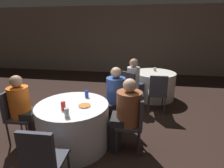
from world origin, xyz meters
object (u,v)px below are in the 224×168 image
object	(u,v)px
pizza_plate_near	(85,106)
soda_can_blue	(87,94)
chair_near_east	(135,119)
chair_far_southwest	(130,86)
table_far	(153,85)
soda_can_silver	(67,112)
person_blue_shirt	(113,98)
chair_near_west	(16,112)
person_white_shirt	(135,83)
chair_near_south	(42,157)
person_floral_shirt	(125,114)
table_near	(74,125)
chair_near_northeast	(119,100)
soda_can_red	(63,106)
person_orange_shirt	(25,110)
chair_far_south	(158,91)

from	to	relation	value
pizza_plate_near	soda_can_blue	distance (m)	0.38
chair_near_east	chair_far_southwest	world-z (taller)	same
table_far	soda_can_silver	distance (m)	3.12
person_blue_shirt	pizza_plate_near	distance (m)	0.74
chair_near_west	person_white_shirt	size ratio (longest dim) A/B	0.75
chair_near_south	person_white_shirt	world-z (taller)	person_white_shirt
person_floral_shirt	soda_can_blue	distance (m)	0.78
person_floral_shirt	soda_can_silver	xyz separation A→B (m)	(-0.74, -0.42, 0.18)
table_near	person_white_shirt	bearing A→B (deg)	62.43
chair_near_northeast	soda_can_red	distance (m)	1.20
chair_far_southwest	person_orange_shirt	size ratio (longest dim) A/B	0.78
chair_near_west	soda_can_silver	world-z (taller)	chair_near_west
chair_near_east	chair_near_west	bearing A→B (deg)	90.43
chair_near_west	soda_can_red	xyz separation A→B (m)	(0.93, -0.16, 0.24)
person_blue_shirt	soda_can_blue	distance (m)	0.53
chair_far_southwest	person_white_shirt	bearing A→B (deg)	90.00
soda_can_blue	soda_can_silver	xyz separation A→B (m)	(-0.05, -0.73, 0.00)
chair_near_northeast	chair_near_east	size ratio (longest dim) A/B	1.00
chair_near_south	chair_far_south	world-z (taller)	same
person_orange_shirt	soda_can_red	world-z (taller)	person_orange_shirt
table_far	pizza_plate_near	size ratio (longest dim) A/B	5.61
person_orange_shirt	person_blue_shirt	bearing A→B (deg)	112.67
chair_far_southwest	soda_can_red	size ratio (longest dim) A/B	7.48
chair_near_east	soda_can_silver	bearing A→B (deg)	113.59
chair_far_south	soda_can_blue	bearing A→B (deg)	-141.54
table_near	chair_near_west	size ratio (longest dim) A/B	1.25
chair_far_southwest	soda_can_silver	size ratio (longest dim) A/B	7.48
person_orange_shirt	soda_can_red	distance (m)	0.81
chair_near_east	soda_can_blue	size ratio (longest dim) A/B	7.48
chair_near_northeast	chair_near_south	xyz separation A→B (m)	(-0.62, -1.71, 0.00)
chair_near_northeast	person_blue_shirt	bearing A→B (deg)	90.00
chair_near_northeast	chair_near_west	xyz separation A→B (m)	(-1.64, -0.78, 0.00)
chair_far_southwest	person_blue_shirt	distance (m)	1.03
chair_near_west	soda_can_blue	bearing A→B (deg)	106.09
chair_near_south	soda_can_blue	size ratio (longest dim) A/B	7.48
soda_can_silver	chair_near_west	bearing A→B (deg)	161.97
chair_far_southwest	person_white_shirt	xyz separation A→B (m)	(0.10, 0.13, 0.05)
pizza_plate_near	soda_can_blue	size ratio (longest dim) A/B	1.68
chair_near_south	chair_near_west	xyz separation A→B (m)	(-1.02, 0.93, 0.00)
chair_near_east	pizza_plate_near	size ratio (longest dim) A/B	4.45
chair_near_west	person_floral_shirt	distance (m)	1.81
chair_near_south	chair_near_west	bearing A→B (deg)	135.16
chair_near_northeast	soda_can_red	xyz separation A→B (m)	(-0.71, -0.94, 0.24)
person_blue_shirt	person_white_shirt	world-z (taller)	person_blue_shirt
chair_near_west	person_orange_shirt	size ratio (longest dim) A/B	0.78
soda_can_red	soda_can_blue	bearing A→B (deg)	71.23
table_near	person_orange_shirt	xyz separation A→B (m)	(-0.82, -0.04, 0.23)
soda_can_red	chair_near_south	bearing A→B (deg)	-83.10
chair_far_south	person_orange_shirt	xyz separation A→B (m)	(-2.25, -1.45, 0.04)
table_near	chair_near_south	bearing A→B (deg)	-87.47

